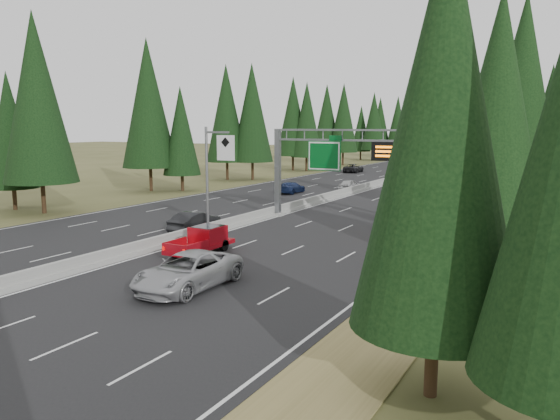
# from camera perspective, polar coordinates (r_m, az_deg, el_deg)

# --- Properties ---
(road) EXTENTS (32.00, 260.00, 0.08)m
(road) POSITION_cam_1_polar(r_m,az_deg,el_deg) (91.04, 13.69, 3.43)
(road) COLOR black
(road) RESTS_ON ground
(shoulder_right) EXTENTS (3.60, 260.00, 0.06)m
(shoulder_right) POSITION_cam_1_polar(r_m,az_deg,el_deg) (87.97, 24.92, 2.68)
(shoulder_right) COLOR olive
(shoulder_right) RESTS_ON ground
(shoulder_left) EXTENTS (3.60, 260.00, 0.06)m
(shoulder_left) POSITION_cam_1_polar(r_m,az_deg,el_deg) (97.31, 3.53, 3.98)
(shoulder_left) COLOR #414520
(shoulder_left) RESTS_ON ground
(median_barrier) EXTENTS (0.70, 260.00, 0.85)m
(median_barrier) POSITION_cam_1_polar(r_m,az_deg,el_deg) (91.00, 13.69, 3.66)
(median_barrier) COLOR gray
(median_barrier) RESTS_ON road
(sign_gantry) EXTENTS (16.75, 0.98, 7.80)m
(sign_gantry) POSITION_cam_1_polar(r_m,az_deg,el_deg) (45.05, 9.25, 5.02)
(sign_gantry) COLOR slate
(sign_gantry) RESTS_ON road
(hov_sign_pole) EXTENTS (2.80, 0.50, 8.00)m
(hov_sign_pole) POSITION_cam_1_polar(r_m,az_deg,el_deg) (40.24, -7.01, 3.86)
(hov_sign_pole) COLOR slate
(hov_sign_pole) RESTS_ON road
(tree_row_left) EXTENTS (11.59, 242.11, 18.99)m
(tree_row_left) POSITION_cam_1_polar(r_m,az_deg,el_deg) (88.14, -2.47, 9.64)
(tree_row_left) COLOR black
(tree_row_left) RESTS_ON ground
(silver_minivan) EXTENTS (2.95, 6.38, 1.77)m
(silver_minivan) POSITION_cam_1_polar(r_m,az_deg,el_deg) (27.76, -9.60, -6.31)
(silver_minivan) COLOR #9F9FA3
(silver_minivan) RESTS_ON road
(red_pickup) EXTENTS (1.85, 5.17, 1.68)m
(red_pickup) POSITION_cam_1_polar(r_m,az_deg,el_deg) (35.22, -7.94, -2.97)
(red_pickup) COLOR black
(red_pickup) RESTS_ON road
(car_ahead_green) EXTENTS (2.22, 4.83, 1.60)m
(car_ahead_green) POSITION_cam_1_polar(r_m,az_deg,el_deg) (72.33, 17.24, 2.63)
(car_ahead_green) COLOR #176646
(car_ahead_green) RESTS_ON road
(car_ahead_dkred) EXTENTS (1.86, 4.55, 1.47)m
(car_ahead_dkred) POSITION_cam_1_polar(r_m,az_deg,el_deg) (58.66, 19.41, 1.11)
(car_ahead_dkred) COLOR #4F0E0B
(car_ahead_dkred) RESTS_ON road
(car_ahead_dkgrey) EXTENTS (2.39, 4.95, 1.39)m
(car_ahead_dkgrey) POSITION_cam_1_polar(r_m,az_deg,el_deg) (95.82, 23.35, 3.66)
(car_ahead_dkgrey) COLOR black
(car_ahead_dkgrey) RESTS_ON road
(car_ahead_white) EXTENTS (2.64, 5.58, 1.54)m
(car_ahead_white) POSITION_cam_1_polar(r_m,az_deg,el_deg) (117.26, 22.66, 4.54)
(car_ahead_white) COLOR silver
(car_ahead_white) RESTS_ON road
(car_ahead_far) EXTENTS (2.08, 4.37, 1.44)m
(car_ahead_far) POSITION_cam_1_polar(r_m,az_deg,el_deg) (121.07, 19.89, 4.78)
(car_ahead_far) COLOR black
(car_ahead_far) RESTS_ON road
(car_onc_near) EXTENTS (1.72, 4.80, 1.57)m
(car_onc_near) POSITION_cam_1_polar(r_m,az_deg,el_deg) (42.36, -8.88, -1.20)
(car_onc_near) COLOR black
(car_onc_near) RESTS_ON road
(car_onc_blue) EXTENTS (2.05, 4.79, 1.38)m
(car_onc_blue) POSITION_cam_1_polar(r_m,az_deg,el_deg) (66.02, 1.18, 2.37)
(car_onc_blue) COLOR #15234C
(car_onc_blue) RESTS_ON road
(car_onc_white) EXTENTS (1.77, 4.11, 1.38)m
(car_onc_white) POSITION_cam_1_polar(r_m,az_deg,el_deg) (69.48, 7.30, 2.63)
(car_onc_white) COLOR silver
(car_onc_white) RESTS_ON road
(car_onc_far) EXTENTS (2.70, 5.37, 1.46)m
(car_onc_far) POSITION_cam_1_polar(r_m,az_deg,el_deg) (96.80, 7.69, 4.36)
(car_onc_far) COLOR black
(car_onc_far) RESTS_ON road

